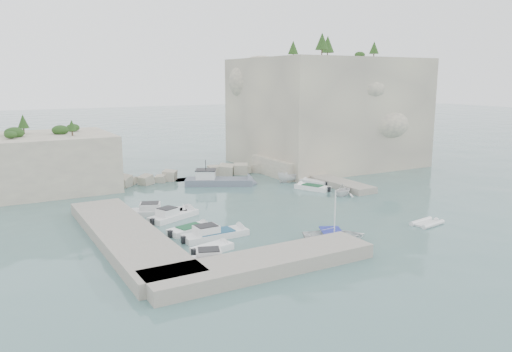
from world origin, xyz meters
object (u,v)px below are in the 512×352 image
tender_east_d (292,182)px  work_boat (219,185)px  motorboat_b (174,219)px  motorboat_f (219,265)px  tender_east_c (314,184)px  motorboat_c (190,232)px  tender_east_b (312,190)px  rowboat (334,240)px  inflatable_dinghy (427,225)px  tender_east_a (343,196)px  motorboat_a (159,214)px  motorboat_e (212,252)px  motorboat_d (216,238)px

tender_east_d → work_boat: 10.11m
work_boat → motorboat_b: bearing=-102.7°
motorboat_f → tender_east_c: 31.12m
motorboat_c → tender_east_b: same height
rowboat → inflatable_dinghy: bearing=-67.5°
motorboat_b → tender_east_a: size_ratio=1.87×
motorboat_a → motorboat_f: same height
motorboat_f → tender_east_b: (21.63, 17.64, 0.00)m
work_boat → tender_east_b: bearing=-14.2°
motorboat_b → motorboat_f: size_ratio=1.01×
motorboat_e → motorboat_f: motorboat_f is taller
rowboat → tender_east_b: 20.21m
motorboat_a → tender_east_c: size_ratio=1.50×
motorboat_b → tender_east_b: (20.15, 3.84, 0.00)m
inflatable_dinghy → tender_east_b: tender_east_b is taller
motorboat_b → motorboat_f: bearing=-119.3°
motorboat_a → rowboat: (10.60, -15.78, 0.00)m
tender_east_b → motorboat_c: bearing=88.9°
tender_east_b → tender_east_d: bearing=-30.4°
motorboat_a → motorboat_f: size_ratio=1.10×
rowboat → motorboat_b: bearing=62.3°
motorboat_a → inflatable_dinghy: size_ratio=1.84×
motorboat_e → motorboat_f: 3.04m
motorboat_d → work_boat: work_boat is taller
rowboat → tender_east_d: bearing=0.9°
tender_east_d → motorboat_b: bearing=117.3°
motorboat_d → tender_east_a: (20.33, 7.02, 0.00)m
motorboat_a → motorboat_e: 13.09m
motorboat_e → tender_east_b: 25.53m
motorboat_d → rowboat: size_ratio=1.19×
motorboat_d → tender_east_b: (19.09, 11.54, 0.00)m
motorboat_c → inflatable_dinghy: size_ratio=1.31×
motorboat_c → tender_east_c: 25.29m
motorboat_d → work_boat: (10.01, 20.09, 0.00)m
rowboat → tender_east_c: size_ratio=1.27×
tender_east_b → motorboat_f: bearing=104.5°
motorboat_e → rowboat: size_ratio=0.69×
rowboat → work_boat: (1.25, 25.93, 0.00)m
motorboat_b → tender_east_a: bearing=-25.0°
motorboat_e → inflatable_dinghy: 21.66m
inflatable_dinghy → tender_east_b: bearing=83.1°
motorboat_a → tender_east_b: bearing=27.1°
rowboat → inflatable_dinghy: (10.83, -0.74, 0.00)m
motorboat_f → work_boat: (12.55, 26.19, 0.00)m
motorboat_a → motorboat_d: 10.11m
rowboat → tender_east_a: bearing=-15.6°
work_boat → tender_east_c: bearing=0.6°
motorboat_d → inflatable_dinghy: size_ratio=1.86×
rowboat → work_boat: 25.96m
tender_east_c → motorboat_b: bearing=87.6°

